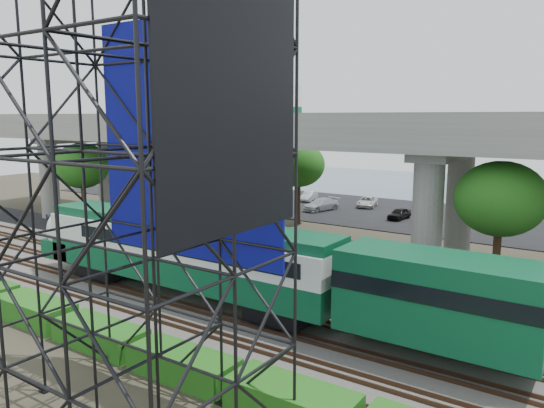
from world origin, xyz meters
The scene contains 13 objects.
ground centered at (0.00, 0.00, 0.00)m, with size 140.00×140.00×0.00m, color #474233.
ballast_bed centered at (0.00, 2.00, 0.10)m, with size 90.00×12.00×0.20m, color slate.
service_road centered at (0.00, 10.50, 0.04)m, with size 90.00×5.00×0.08m, color black.
parking_lot centered at (0.00, 34.00, 0.04)m, with size 90.00×18.00×0.08m, color black.
harbor_water centered at (0.00, 56.00, 0.01)m, with size 140.00×40.00×0.03m, color #3F5469.
rail_tracks centered at (0.00, 2.00, 0.28)m, with size 90.00×9.52×0.16m.
commuter_train centered at (2.05, 2.00, 2.88)m, with size 29.30×3.06×4.30m.
overpass centered at (-0.56, 16.00, 8.21)m, with size 80.00×12.00×12.40m.
scaffold_tower centered at (7.05, -7.98, 7.47)m, with size 9.36×6.36×15.00m.
hedge_strip centered at (1.01, -4.30, 0.56)m, with size 34.60×1.80×1.20m.
trees centered at (-4.67, 16.17, 5.57)m, with size 40.94×16.94×7.69m.
suv centered at (-20.00, 9.99, 0.71)m, with size 2.10×4.56×1.27m, color black.
parked_cars centered at (0.79, 33.60, 0.68)m, with size 36.68×9.77×1.30m.
Camera 1 is at (19.75, -18.38, 10.08)m, focal length 35.00 mm.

